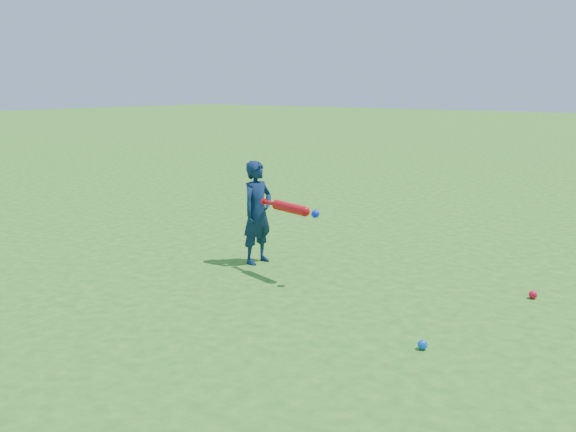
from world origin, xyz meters
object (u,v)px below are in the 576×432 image
Objects in this scene: child at (257,212)px; ground_ball_red at (533,295)px; ground_ball_blue at (423,345)px; bat_swing at (293,208)px.

ground_ball_red is (2.56, 0.57, -0.48)m from child.
child is 14.74× the size of ground_ball_red.
child is at bearing -167.51° from ground_ball_red.
ground_ball_red is 1.03× the size of ground_ball_blue.
ground_ball_red reaches higher than ground_ball_blue.
ground_ball_red is at bearing 36.16° from bat_swing.
child is 15.14× the size of ground_ball_blue.
ground_ball_red is at bearing -76.11° from child.
bat_swing is at bearing -158.36° from ground_ball_red.
bat_swing is (-1.70, 0.76, 0.63)m from ground_ball_blue.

